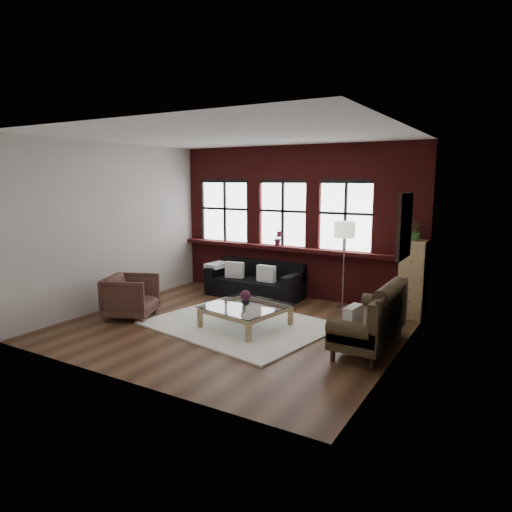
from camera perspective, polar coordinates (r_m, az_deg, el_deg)
The scene contains 26 objects.
floor at distance 7.97m, azimuth -2.84°, elevation -8.75°, with size 5.50×5.50×0.00m, color #3E2516.
ceiling at distance 7.59m, azimuth -3.04°, elevation 14.83°, with size 5.50×5.50×0.00m, color white.
wall_back at distance 9.79m, azimuth 5.13°, elevation 4.26°, with size 5.50×5.50×0.00m, color beige.
wall_front at distance 5.71m, azimuth -16.81°, elevation 0.03°, with size 5.50×5.50×0.00m, color beige.
wall_left at distance 9.40m, azimuth -17.13°, elevation 3.65°, with size 5.00×5.00×0.00m, color beige.
wall_right at distance 6.53m, azimuth 17.68°, elevation 1.16°, with size 5.00×5.00×0.00m, color beige.
brick_backwall at distance 9.73m, azimuth 4.98°, elevation 4.24°, with size 5.50×0.12×3.20m, color #531313, non-canonical shape.
sill_ledge at distance 9.72m, azimuth 4.71°, elevation 0.91°, with size 5.50×0.30×0.08m, color #531313.
window_left at distance 10.62m, azimuth -3.82°, elevation 5.52°, with size 1.38×0.10×1.50m, color black, non-canonical shape.
window_mid at distance 9.86m, azimuth 3.44°, elevation 5.20°, with size 1.38×0.10×1.50m, color black, non-canonical shape.
window_right at distance 9.31m, azimuth 11.17°, elevation 4.77°, with size 1.38×0.10×1.50m, color black, non-canonical shape.
wall_poster at distance 6.80m, azimuth 18.10°, elevation 3.58°, with size 0.05×0.74×0.94m, color black, non-canonical shape.
shag_rug at distance 8.01m, azimuth -2.06°, elevation -8.53°, with size 2.92×2.29×0.03m, color white.
dark_sofa at distance 9.78m, azimuth -0.19°, elevation -2.99°, with size 2.06×0.83×0.74m, color black, non-canonical shape.
pillow_a at distance 9.88m, azimuth -2.69°, elevation -1.74°, with size 0.40×0.14×0.34m, color silver.
pillow_b at distance 9.49m, azimuth 1.28°, elevation -2.22°, with size 0.40×0.14×0.34m, color silver.
vintage_settee at distance 7.09m, azimuth 14.03°, elevation -7.28°, with size 0.81×1.82×0.97m, color #312617, non-canonical shape.
pillow_settee at distance 6.57m, azimuth 12.00°, elevation -7.56°, with size 0.14×0.38×0.34m, color silver.
armchair at distance 8.67m, azimuth -15.36°, elevation -4.89°, with size 0.83×0.85×0.78m, color #432921.
coffee_table at distance 7.83m, azimuth -1.31°, elevation -7.59°, with size 1.21×1.21×0.41m, color #A48859, non-canonical shape.
vase at distance 7.75m, azimuth -1.32°, elevation -5.69°, with size 0.13×0.13×0.14m, color #B2B2B2.
flowers at distance 7.73m, azimuth -1.32°, elevation -4.94°, with size 0.18×0.18×0.18m, color #4D1A34.
drawer_chest at distance 8.74m, azimuth 19.02°, elevation -2.77°, with size 0.44×0.44×1.43m, color #A48859.
potted_plant_top at distance 8.60m, azimuth 19.34°, elevation 3.03°, with size 0.32×0.27×0.35m, color #2D5923.
floor_lamp at distance 8.96m, azimuth 10.90°, elevation -0.72°, with size 0.40×0.40×1.85m, color #A5A5A8, non-canonical shape.
sill_plant at distance 9.82m, azimuth 2.82°, elevation 2.23°, with size 0.18×0.15×0.33m, color #4D1A34.
Camera 1 is at (4.15, -6.32, 2.52)m, focal length 32.00 mm.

